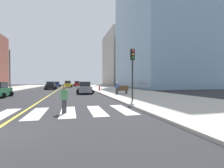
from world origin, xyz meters
TOP-DOWN VIEW (x-y plane):
  - sidewalk_kerb_east at (12.20, 20.00)m, footprint 10.00×120.00m
  - crosswalk_paint at (0.00, 4.00)m, footprint 13.50×4.00m
  - lane_divider_paint at (0.00, 40.00)m, footprint 0.16×80.00m
  - office_tower_glass at (29.13, 38.86)m, footprint 20.00×28.00m
  - parking_garage_concrete at (28.13, 67.63)m, footprint 18.00×24.00m
  - car_gray_nearest at (4.96, 18.99)m, footprint 2.67×4.21m
  - car_yellow_second at (1.92, 47.40)m, footprint 2.99×4.70m
  - car_blue_third at (-1.89, 53.68)m, footprint 2.65×4.15m
  - car_red_fifth at (5.16, 59.31)m, footprint 2.90×4.59m
  - car_white_sixth at (5.25, 24.50)m, footprint 2.42×3.80m
  - car_black_seventh at (-1.68, 33.84)m, footprint 2.64×4.19m
  - traffic_light_near_corner at (8.38, 7.57)m, footprint 0.36×0.41m
  - park_bench at (9.88, 15.46)m, footprint 1.84×0.71m
  - pedestrian_crossing at (2.49, 3.54)m, footprint 0.41×0.41m
  - pedestrian_waiting_east at (8.98, 14.93)m, footprint 0.41×0.41m
  - fire_hydrant at (8.13, 24.17)m, footprint 0.26×0.26m
  - street_lamp at (-7.86, 26.69)m, footprint 0.44×0.44m

SIDE VIEW (x-z plane):
  - lane_divider_paint at x=0.00m, z-range 0.00..0.01m
  - crosswalk_paint at x=0.00m, z-range 0.00..0.01m
  - sidewalk_kerb_east at x=12.20m, z-range 0.00..0.15m
  - fire_hydrant at x=8.13m, z-range 0.13..1.02m
  - park_bench at x=9.88m, z-range 0.13..1.25m
  - car_white_sixth at x=5.25m, z-range -0.05..1.62m
  - car_blue_third at x=-1.89m, z-range -0.06..1.77m
  - car_black_seventh at x=-1.68m, z-range -0.06..1.80m
  - car_gray_nearest at x=4.96m, z-range -0.06..1.80m
  - pedestrian_crossing at x=2.49m, z-range 0.08..1.72m
  - car_red_fifth at x=5.16m, z-range -0.07..1.97m
  - car_yellow_second at x=1.92m, z-range -0.07..2.01m
  - pedestrian_waiting_east at x=8.98m, z-range 0.24..1.91m
  - traffic_light_near_corner at x=8.38m, z-range 1.11..5.84m
  - street_lamp at x=-7.86m, z-range 0.83..8.64m
  - parking_garage_concrete at x=28.13m, z-range 0.00..24.37m
  - office_tower_glass at x=29.13m, z-range 0.00..39.10m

